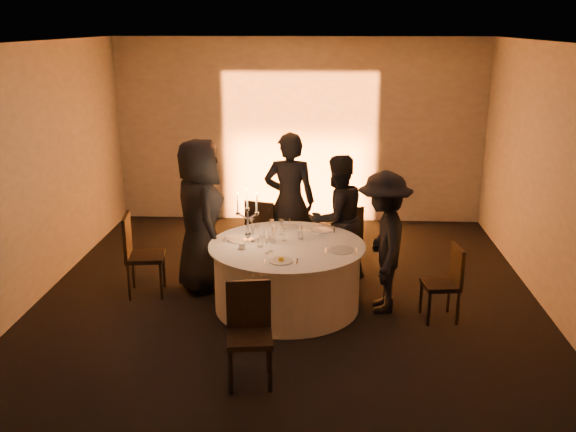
# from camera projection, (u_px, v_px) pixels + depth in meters

# --- Properties ---
(floor) EXTENTS (7.00, 7.00, 0.00)m
(floor) POSITION_uv_depth(u_px,v_px,m) (287.00, 306.00, 7.55)
(floor) COLOR black
(floor) RESTS_ON ground
(ceiling) EXTENTS (7.00, 7.00, 0.00)m
(ceiling) POSITION_uv_depth(u_px,v_px,m) (287.00, 43.00, 6.69)
(ceiling) COLOR silver
(ceiling) RESTS_ON wall_back
(wall_back) EXTENTS (7.00, 0.00, 7.00)m
(wall_back) POSITION_uv_depth(u_px,v_px,m) (300.00, 131.00, 10.47)
(wall_back) COLOR #A5A199
(wall_back) RESTS_ON floor
(wall_front) EXTENTS (7.00, 0.00, 7.00)m
(wall_front) POSITION_uv_depth(u_px,v_px,m) (252.00, 324.00, 3.78)
(wall_front) COLOR #A5A199
(wall_front) RESTS_ON floor
(wall_left) EXTENTS (0.00, 7.00, 7.00)m
(wall_left) POSITION_uv_depth(u_px,v_px,m) (24.00, 179.00, 7.29)
(wall_left) COLOR #A5A199
(wall_left) RESTS_ON floor
(wall_right) EXTENTS (0.00, 7.00, 7.00)m
(wall_right) POSITION_uv_depth(u_px,v_px,m) (563.00, 186.00, 6.95)
(wall_right) COLOR #A5A199
(wall_right) RESTS_ON floor
(uplighter_fixture) EXTENTS (0.25, 0.12, 0.10)m
(uplighter_fixture) POSITION_uv_depth(u_px,v_px,m) (298.00, 221.00, 10.60)
(uplighter_fixture) COLOR black
(uplighter_fixture) RESTS_ON floor
(banquet_table) EXTENTS (1.80, 1.80, 0.77)m
(banquet_table) POSITION_uv_depth(u_px,v_px,m) (287.00, 276.00, 7.44)
(banquet_table) COLOR black
(banquet_table) RESTS_ON floor
(chair_left) EXTENTS (0.51, 0.51, 1.01)m
(chair_left) POSITION_uv_depth(u_px,v_px,m) (138.00, 250.00, 7.74)
(chair_left) COLOR black
(chair_left) RESTS_ON floor
(chair_back_left) EXTENTS (0.51, 0.51, 0.94)m
(chair_back_left) POSITION_uv_depth(u_px,v_px,m) (262.00, 229.00, 8.67)
(chair_back_left) COLOR black
(chair_back_left) RESTS_ON floor
(chair_back_right) EXTENTS (0.54, 0.54, 0.90)m
(chair_back_right) POSITION_uv_depth(u_px,v_px,m) (346.00, 235.00, 8.48)
(chair_back_right) COLOR black
(chair_back_right) RESTS_ON floor
(chair_right) EXTENTS (0.42, 0.42, 0.86)m
(chair_right) POSITION_uv_depth(u_px,v_px,m) (447.00, 279.00, 7.10)
(chair_right) COLOR black
(chair_right) RESTS_ON floor
(chair_front) EXTENTS (0.47, 0.47, 0.94)m
(chair_front) POSITION_uv_depth(u_px,v_px,m) (249.00, 327.00, 5.88)
(chair_front) COLOR black
(chair_front) RESTS_ON floor
(guest_left) EXTENTS (0.93, 1.09, 1.89)m
(guest_left) POSITION_uv_depth(u_px,v_px,m) (200.00, 216.00, 7.81)
(guest_left) COLOR black
(guest_left) RESTS_ON floor
(guest_back_left) EXTENTS (0.69, 0.47, 1.86)m
(guest_back_left) POSITION_uv_depth(u_px,v_px,m) (290.00, 202.00, 8.49)
(guest_back_left) COLOR black
(guest_back_left) RESTS_ON floor
(guest_back_right) EXTENTS (1.01, 0.95, 1.64)m
(guest_back_right) POSITION_uv_depth(u_px,v_px,m) (337.00, 218.00, 8.14)
(guest_back_right) COLOR black
(guest_back_right) RESTS_ON floor
(guest_right) EXTENTS (0.61, 1.06, 1.64)m
(guest_right) POSITION_uv_depth(u_px,v_px,m) (383.00, 242.00, 7.25)
(guest_right) COLOR black
(guest_right) RESTS_ON floor
(plate_left) EXTENTS (0.36, 0.27, 0.01)m
(plate_left) POSITION_uv_depth(u_px,v_px,m) (239.00, 239.00, 7.48)
(plate_left) COLOR silver
(plate_left) RESTS_ON banquet_table
(plate_back_left) EXTENTS (0.36, 0.27, 0.01)m
(plate_back_left) POSITION_uv_depth(u_px,v_px,m) (288.00, 227.00, 7.93)
(plate_back_left) COLOR silver
(plate_back_left) RESTS_ON banquet_table
(plate_back_right) EXTENTS (0.35, 0.26, 0.01)m
(plate_back_right) POSITION_uv_depth(u_px,v_px,m) (320.00, 230.00, 7.81)
(plate_back_right) COLOR silver
(plate_back_right) RESTS_ON banquet_table
(plate_right) EXTENTS (0.36, 0.28, 0.01)m
(plate_right) POSITION_uv_depth(u_px,v_px,m) (341.00, 250.00, 7.13)
(plate_right) COLOR silver
(plate_right) RESTS_ON banquet_table
(plate_front) EXTENTS (0.36, 0.25, 0.08)m
(plate_front) POSITION_uv_depth(u_px,v_px,m) (281.00, 260.00, 6.80)
(plate_front) COLOR silver
(plate_front) RESTS_ON banquet_table
(coffee_cup) EXTENTS (0.11, 0.11, 0.07)m
(coffee_cup) POSITION_uv_depth(u_px,v_px,m) (242.00, 246.00, 7.18)
(coffee_cup) COLOR silver
(coffee_cup) RESTS_ON banquet_table
(candelabra) EXTENTS (0.27, 0.13, 0.64)m
(candelabra) POSITION_uv_depth(u_px,v_px,m) (248.00, 222.00, 7.39)
(candelabra) COLOR silver
(candelabra) RESTS_ON banquet_table
(wine_glass_a) EXTENTS (0.07, 0.07, 0.19)m
(wine_glass_a) POSITION_uv_depth(u_px,v_px,m) (271.00, 240.00, 7.07)
(wine_glass_a) COLOR silver
(wine_glass_a) RESTS_ON banquet_table
(wine_glass_b) EXTENTS (0.07, 0.07, 0.19)m
(wine_glass_b) POSITION_uv_depth(u_px,v_px,m) (258.00, 228.00, 7.47)
(wine_glass_b) COLOR silver
(wine_glass_b) RESTS_ON banquet_table
(wine_glass_c) EXTENTS (0.07, 0.07, 0.19)m
(wine_glass_c) POSITION_uv_depth(u_px,v_px,m) (267.00, 242.00, 7.01)
(wine_glass_c) COLOR silver
(wine_glass_c) RESTS_ON banquet_table
(wine_glass_d) EXTENTS (0.07, 0.07, 0.19)m
(wine_glass_d) POSITION_uv_depth(u_px,v_px,m) (253.00, 230.00, 7.40)
(wine_glass_d) COLOR silver
(wine_glass_d) RESTS_ON banquet_table
(wine_glass_e) EXTENTS (0.07, 0.07, 0.19)m
(wine_glass_e) POSITION_uv_depth(u_px,v_px,m) (284.00, 230.00, 7.41)
(wine_glass_e) COLOR silver
(wine_glass_e) RESTS_ON banquet_table
(wine_glass_f) EXTENTS (0.07, 0.07, 0.19)m
(wine_glass_f) POSITION_uv_depth(u_px,v_px,m) (274.00, 232.00, 7.33)
(wine_glass_f) COLOR silver
(wine_glass_f) RESTS_ON banquet_table
(wine_glass_g) EXTENTS (0.07, 0.07, 0.19)m
(wine_glass_g) POSITION_uv_depth(u_px,v_px,m) (272.00, 224.00, 7.63)
(wine_glass_g) COLOR silver
(wine_glass_g) RESTS_ON banquet_table
(wine_glass_h) EXTENTS (0.07, 0.07, 0.19)m
(wine_glass_h) POSITION_uv_depth(u_px,v_px,m) (252.00, 223.00, 7.67)
(wine_glass_h) COLOR silver
(wine_glass_h) RESTS_ON banquet_table
(wine_glass_i) EXTENTS (0.07, 0.07, 0.19)m
(wine_glass_i) POSITION_uv_depth(u_px,v_px,m) (281.00, 224.00, 7.62)
(wine_glass_i) COLOR silver
(wine_glass_i) RESTS_ON banquet_table
(tumbler_a) EXTENTS (0.07, 0.07, 0.09)m
(tumbler_a) POSITION_uv_depth(u_px,v_px,m) (271.00, 236.00, 7.48)
(tumbler_a) COLOR silver
(tumbler_a) RESTS_ON banquet_table
(tumbler_b) EXTENTS (0.07, 0.07, 0.09)m
(tumbler_b) POSITION_uv_depth(u_px,v_px,m) (260.00, 243.00, 7.24)
(tumbler_b) COLOR silver
(tumbler_b) RESTS_ON banquet_table
(tumbler_c) EXTENTS (0.07, 0.07, 0.09)m
(tumbler_c) POSITION_uv_depth(u_px,v_px,m) (301.00, 235.00, 7.50)
(tumbler_c) COLOR silver
(tumbler_c) RESTS_ON banquet_table
(tumbler_d) EXTENTS (0.07, 0.07, 0.09)m
(tumbler_d) POSITION_uv_depth(u_px,v_px,m) (262.00, 234.00, 7.57)
(tumbler_d) COLOR silver
(tumbler_d) RESTS_ON banquet_table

